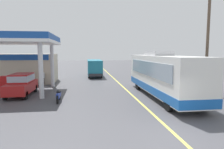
{
  "coord_description": "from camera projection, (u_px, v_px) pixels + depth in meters",
  "views": [
    {
      "loc": [
        -3.87,
        -7.68,
        3.6
      ],
      "look_at": [
        -1.5,
        10.0,
        1.6
      ],
      "focal_mm": 31.92,
      "sensor_mm": 36.0,
      "label": 1
    }
  ],
  "objects": [
    {
      "name": "ground",
      "position": [
        113.0,
        78.0,
        28.17
      ],
      "size": [
        120.0,
        120.0,
        0.0
      ],
      "primitive_type": "plane",
      "color": "#424247"
    },
    {
      "name": "lane_divider_stripe",
      "position": [
        119.0,
        83.0,
        23.25
      ],
      "size": [
        0.16,
        50.0,
        0.01
      ],
      "primitive_type": "cube",
      "color": "#D8CC4C",
      "rests_on": "ground"
    },
    {
      "name": "coach_bus_main",
      "position": [
        162.0,
        76.0,
        16.03
      ],
      "size": [
        2.6,
        11.04,
        3.69
      ],
      "color": "white",
      "rests_on": "ground"
    },
    {
      "name": "gas_station_roadside",
      "position": [
        19.0,
        61.0,
        21.65
      ],
      "size": [
        9.1,
        11.95,
        5.1
      ],
      "color": "#194799",
      "rests_on": "ground"
    },
    {
      "name": "car_at_pump",
      "position": [
        22.0,
        83.0,
        16.59
      ],
      "size": [
        1.7,
        4.2,
        1.82
      ],
      "color": "maroon",
      "rests_on": "ground"
    },
    {
      "name": "minibus_opposing_lane",
      "position": [
        95.0,
        67.0,
        29.62
      ],
      "size": [
        2.04,
        6.13,
        2.44
      ],
      "color": "teal",
      "rests_on": "ground"
    },
    {
      "name": "motorcycle_parked_forecourt",
      "position": [
        59.0,
        96.0,
        14.53
      ],
      "size": [
        0.55,
        1.8,
        0.92
      ],
      "color": "black",
      "rests_on": "ground"
    },
    {
      "name": "pedestrian_near_pump",
      "position": [
        42.0,
        77.0,
        21.78
      ],
      "size": [
        0.55,
        0.22,
        1.66
      ],
      "color": "#33333F",
      "rests_on": "ground"
    },
    {
      "name": "utility_pole_roadside",
      "position": [
        208.0,
        41.0,
        16.71
      ],
      "size": [
        1.8,
        0.24,
        8.64
      ],
      "color": "brown",
      "rests_on": "ground"
    }
  ]
}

